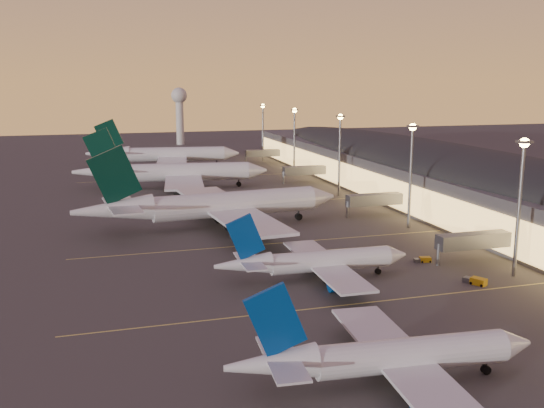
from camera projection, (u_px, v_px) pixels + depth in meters
The scene contains 12 objects.
ground at pixel (335, 295), 103.51m from camera, with size 700.00×700.00×0.00m, color #403D3B.
airliner_narrow_south at pixel (386, 357), 72.04m from camera, with size 38.78×34.73×13.85m.
airliner_narrow_north at pixel (314, 262), 110.70m from camera, with size 36.89×32.86×13.21m.
airliner_wide_near at pixel (213, 206), 150.00m from camera, with size 67.40×61.68×21.55m.
airliner_wide_mid at pixel (172, 173), 205.82m from camera, with size 65.55×60.21×20.98m.
airliner_wide_far at pixel (164, 155), 257.37m from camera, with size 64.38×59.23×20.62m.
terminal_building at pixel (432, 171), 187.01m from camera, with size 56.35×255.00×17.46m.
light_masts at pixel (367, 147), 171.10m from camera, with size 2.20×217.20×25.90m.
radar_tower at pixel (179, 106), 346.39m from camera, with size 9.00×9.00×32.50m.
lane_markings at pixel (270, 238), 141.11m from camera, with size 90.00×180.36×0.00m.
baggage_tug_c at pixel (423, 260), 122.30m from camera, with size 3.57×1.96×1.01m.
baggage_tug_d at pixel (476, 281), 108.92m from camera, with size 3.38×4.39×1.23m.
Camera 1 is at (-38.12, -91.31, 35.78)m, focal length 40.00 mm.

